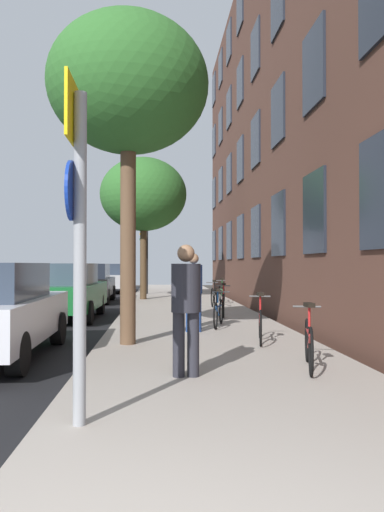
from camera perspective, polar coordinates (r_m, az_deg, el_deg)
ground_plane at (r=17.21m, az=-12.48°, el=-6.29°), size 41.80×41.80×0.00m
road_asphalt at (r=17.64m, az=-19.27°, el=-6.11°), size 7.00×38.00×0.01m
sidewalk at (r=17.04m, az=-0.69°, el=-6.16°), size 4.20×38.00×0.12m
building_facade at (r=17.57m, az=8.22°, el=15.85°), size 0.56×27.00×13.33m
sign_post at (r=4.74m, az=-13.07°, el=3.67°), size 0.15×0.60×3.22m
traffic_light at (r=24.90m, az=-5.46°, el=1.08°), size 0.43×0.24×3.45m
tree_near at (r=9.91m, az=-7.34°, el=18.75°), size 3.03×3.03×6.16m
tree_far at (r=21.38m, az=-5.62°, el=7.04°), size 3.69×3.69×6.04m
bicycle_0 at (r=7.35m, az=13.31°, el=-9.68°), size 0.56×1.65×0.95m
bicycle_1 at (r=9.60m, az=7.86°, el=-7.62°), size 0.47×1.60×0.95m
bicycle_2 at (r=11.88m, az=3.07°, el=-6.43°), size 0.56×1.63×0.91m
bicycle_3 at (r=14.30m, az=3.64°, el=-5.42°), size 0.42×1.74×0.95m
bicycle_4 at (r=16.68m, az=2.53°, el=-4.77°), size 0.42×1.71×0.96m
bicycle_5 at (r=19.12m, az=3.43°, el=-4.29°), size 0.42×1.76×0.95m
pedestrian_0 at (r=6.59m, az=-0.70°, el=-5.21°), size 0.55×0.55×1.75m
pedestrian_1 at (r=10.92m, az=0.18°, el=-3.59°), size 0.55×0.55×1.73m
car_1 at (r=14.80m, az=-14.37°, el=-3.88°), size 1.94×4.35×1.62m
car_2 at (r=21.09m, az=-11.74°, el=-3.01°), size 1.90×4.27×1.62m
car_3 at (r=28.10m, az=-9.47°, el=-2.49°), size 2.06×4.45×1.62m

